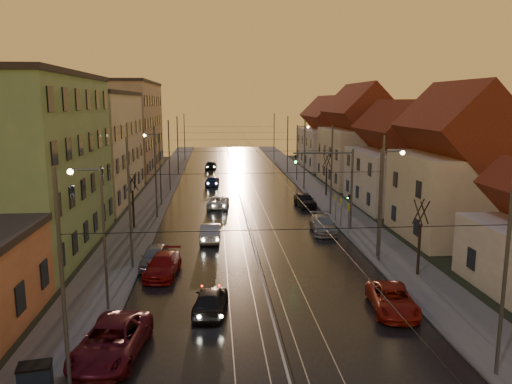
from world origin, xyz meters
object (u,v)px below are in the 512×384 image
object	(u,v)px
driving_car_3	(212,181)
driving_car_4	(211,165)
street_lamp_3	(299,147)
street_lamp_1	(384,192)
parked_right_2	(305,200)
dumpster	(35,380)
driving_car_1	(211,232)
parked_right_0	(392,300)
driving_car_2	(218,202)
parked_left_2	(163,265)
street_lamp_2	(157,161)
driving_car_0	(210,300)
parked_right_1	(323,224)
parked_left_3	(155,256)
parked_left_1	(111,341)
street_lamp_0	(98,224)
traffic_light_mast	(341,179)

from	to	relation	value
driving_car_3	driving_car_4	size ratio (longest dim) A/B	1.07
street_lamp_3	street_lamp_1	bearing A→B (deg)	-90.00
street_lamp_1	parked_right_2	bearing A→B (deg)	97.17
driving_car_4	dumpster	xyz separation A→B (m)	(-6.33, -65.39, -0.02)
street_lamp_1	driving_car_1	size ratio (longest dim) A/B	1.79
parked_right_0	dumpster	size ratio (longest dim) A/B	4.01
driving_car_2	parked_left_2	xyz separation A→B (m)	(-3.81, -20.92, 0.03)
street_lamp_2	driving_car_0	bearing A→B (deg)	-78.43
street_lamp_1	parked_right_1	xyz separation A→B (m)	(-2.68, 7.42, -4.17)
driving_car_0	parked_left_3	distance (m)	8.94
street_lamp_2	parked_left_2	distance (m)	22.98
street_lamp_1	street_lamp_2	distance (m)	27.05
street_lamp_2	parked_left_1	xyz separation A→B (m)	(1.50, -33.06, -4.11)
street_lamp_2	driving_car_4	world-z (taller)	street_lamp_2
driving_car_1	parked_left_2	bearing A→B (deg)	71.16
street_lamp_3	driving_car_3	distance (m)	13.49
driving_car_3	parked_left_3	bearing A→B (deg)	86.44
parked_left_1	parked_right_0	bearing A→B (deg)	22.59
street_lamp_0	parked_right_0	distance (m)	16.31
parked_left_2	parked_left_1	bearing A→B (deg)	-90.21
driving_car_3	dumpster	size ratio (longest dim) A/B	3.74
street_lamp_1	driving_car_0	world-z (taller)	street_lamp_1
driving_car_0	dumpster	bearing A→B (deg)	54.33
driving_car_0	parked_right_0	distance (m)	9.87
street_lamp_2	driving_car_3	world-z (taller)	street_lamp_2
street_lamp_1	driving_car_3	distance (m)	35.33
driving_car_4	parked_left_3	bearing A→B (deg)	91.16
driving_car_0	parked_right_1	distance (m)	18.70
street_lamp_3	dumpster	bearing A→B (deg)	-110.15
traffic_light_mast	parked_left_1	bearing A→B (deg)	-126.52
driving_car_1	parked_right_2	distance (m)	16.30
driving_car_0	driving_car_2	size ratio (longest dim) A/B	0.88
traffic_light_mast	parked_right_1	size ratio (longest dim) A/B	1.46
dumpster	driving_car_1	bearing A→B (deg)	62.09
dumpster	street_lamp_1	bearing A→B (deg)	28.97
driving_car_2	driving_car_3	size ratio (longest dim) A/B	1.06
driving_car_2	dumpster	bearing A→B (deg)	82.73
driving_car_1	parked_left_1	xyz separation A→B (m)	(-4.27, -18.64, 0.04)
dumpster	street_lamp_2	bearing A→B (deg)	77.87
parked_left_1	dumpster	bearing A→B (deg)	-122.19
street_lamp_2	driving_car_3	distance (m)	14.68
driving_car_2	parked_left_1	distance (m)	31.94
street_lamp_1	parked_left_3	bearing A→B (deg)	-178.07
driving_car_0	dumpster	size ratio (longest dim) A/B	3.48
traffic_light_mast	driving_car_4	world-z (taller)	traffic_light_mast
street_lamp_2	driving_car_3	xyz separation A→B (m)	(5.81, 12.80, -4.23)
parked_left_1	parked_left_2	distance (m)	10.69
parked_right_2	street_lamp_1	bearing A→B (deg)	-89.15
driving_car_2	parked_right_2	size ratio (longest dim) A/B	1.10
parked_right_0	parked_right_2	size ratio (longest dim) A/B	1.12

